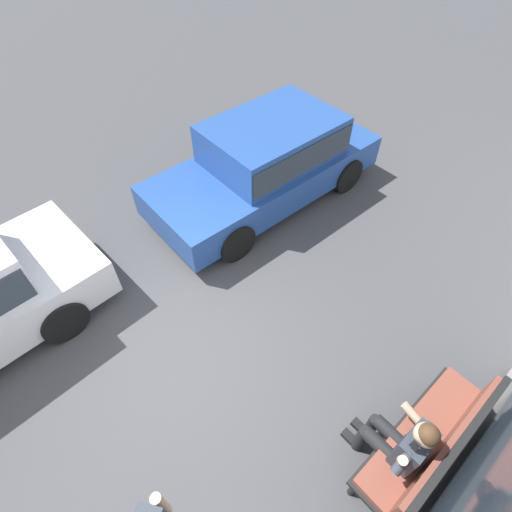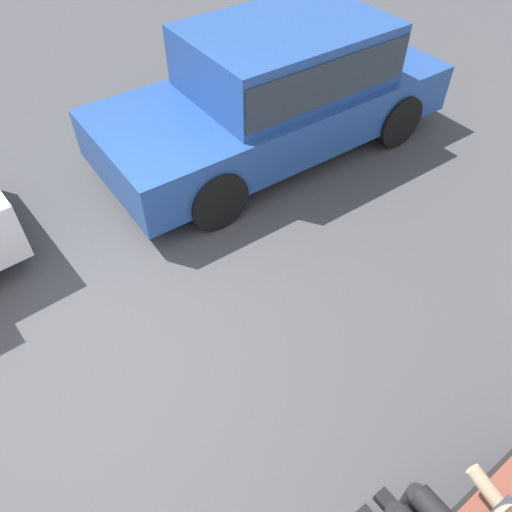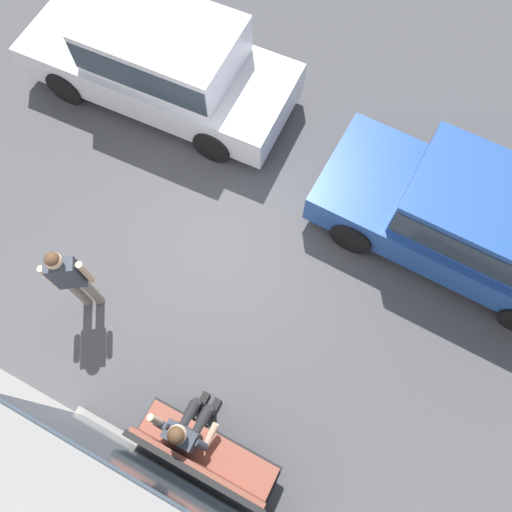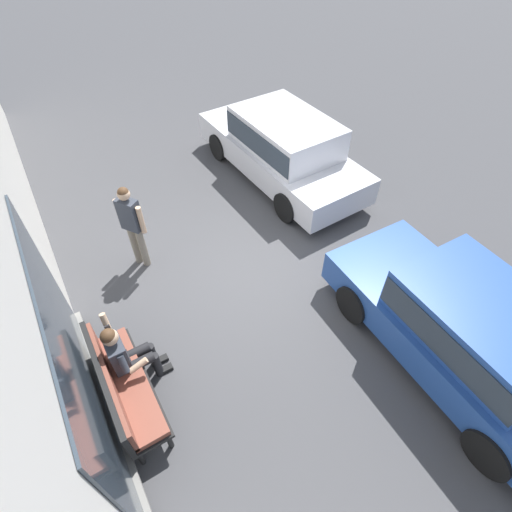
# 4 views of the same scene
# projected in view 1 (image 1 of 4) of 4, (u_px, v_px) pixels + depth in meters

# --- Properties ---
(ground_plane) EXTENTS (60.00, 60.00, 0.00)m
(ground_plane) POSITION_uv_depth(u_px,v_px,m) (174.00, 355.00, 5.33)
(ground_plane) COLOR #424244
(bench) EXTENTS (1.82, 0.55, 1.01)m
(bench) POSITION_uv_depth(u_px,v_px,m) (434.00, 442.00, 4.07)
(bench) COLOR black
(bench) RESTS_ON ground_plane
(person_on_phone) EXTENTS (0.73, 0.74, 1.34)m
(person_on_phone) POSITION_uv_depth(u_px,v_px,m) (401.00, 443.00, 3.94)
(person_on_phone) COLOR black
(person_on_phone) RESTS_ON ground_plane
(parked_car_near) EXTENTS (4.26, 1.92, 1.48)m
(parked_car_near) POSITION_uv_depth(u_px,v_px,m) (268.00, 159.00, 6.88)
(parked_car_near) COLOR #23478E
(parked_car_near) RESTS_ON ground_plane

